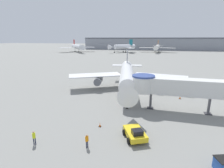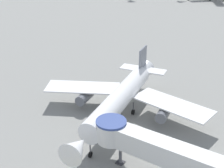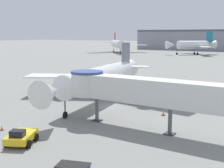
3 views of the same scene
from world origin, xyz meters
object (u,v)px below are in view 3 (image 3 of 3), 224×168
object	(u,v)px
traffic_cone_near_nose	(2,128)
traffic_cone_starboard_wing	(163,113)
main_airplane	(102,77)
jet_bridge	(136,90)
background_jet_red_tail	(118,44)
background_jet_teal_tail	(193,45)
pushback_tug_yellow	(21,137)

from	to	relation	value
traffic_cone_near_nose	traffic_cone_starboard_wing	bearing A→B (deg)	50.07
main_airplane	traffic_cone_near_nose	world-z (taller)	main_airplane
jet_bridge	traffic_cone_near_nose	xyz separation A→B (m)	(-12.53, -8.76, -4.25)
traffic_cone_starboard_wing	background_jet_red_tail	xyz separation A→B (m)	(-77.17, 118.65, 4.72)
jet_bridge	background_jet_teal_tail	xyz separation A→B (m)	(-33.84, 132.17, 0.63)
main_airplane	traffic_cone_near_nose	distance (m)	19.50
main_airplane	traffic_cone_near_nose	bearing A→B (deg)	-102.16
traffic_cone_near_nose	traffic_cone_starboard_wing	distance (m)	20.55
jet_bridge	background_jet_red_tail	size ratio (longest dim) A/B	0.65
pushback_tug_yellow	background_jet_teal_tail	size ratio (longest dim) A/B	0.17
main_airplane	background_jet_red_tail	distance (m)	132.37
traffic_cone_near_nose	background_jet_teal_tail	world-z (taller)	background_jet_teal_tail
jet_bridge	background_jet_teal_tail	size ratio (longest dim) A/B	0.83
traffic_cone_starboard_wing	background_jet_red_tail	distance (m)	141.62
pushback_tug_yellow	background_jet_teal_tail	distance (m)	145.50
traffic_cone_near_nose	pushback_tug_yellow	bearing A→B (deg)	-20.64
main_airplane	pushback_tug_yellow	size ratio (longest dim) A/B	7.17
pushback_tug_yellow	main_airplane	bearing A→B (deg)	76.23
background_jet_red_tail	background_jet_teal_tail	bearing A→B (deg)	-29.22
main_airplane	pushback_tug_yellow	distance (m)	21.83
jet_bridge	traffic_cone_near_nose	bearing A→B (deg)	-143.49
jet_bridge	traffic_cone_starboard_wing	xyz separation A→B (m)	(0.66, 7.00, -4.20)
jet_bridge	pushback_tug_yellow	size ratio (longest dim) A/B	4.83
main_airplane	background_jet_teal_tail	size ratio (longest dim) A/B	1.23
pushback_tug_yellow	traffic_cone_starboard_wing	bearing A→B (deg)	41.04
traffic_cone_near_nose	background_jet_teal_tail	xyz separation A→B (m)	(-21.31, 140.93, 4.89)
traffic_cone_near_nose	background_jet_red_tail	distance (m)	148.94
jet_bridge	traffic_cone_starboard_wing	world-z (taller)	jet_bridge
background_jet_red_tail	background_jet_teal_tail	distance (m)	43.16
traffic_cone_near_nose	main_airplane	bearing A→B (deg)	86.77
main_airplane	traffic_cone_starboard_wing	bearing A→B (deg)	-24.51
jet_bridge	pushback_tug_yellow	bearing A→B (deg)	-121.93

